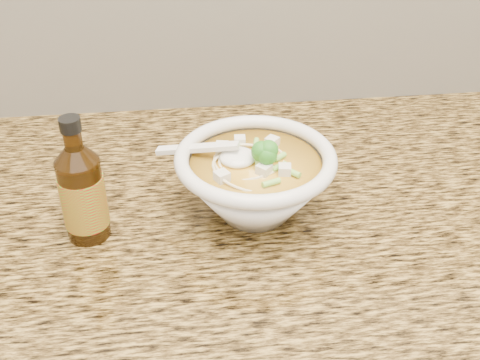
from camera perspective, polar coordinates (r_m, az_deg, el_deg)
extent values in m
cube|color=#A37E3B|center=(0.84, 6.84, -3.41)|extent=(4.00, 0.68, 0.04)
cylinder|color=white|center=(0.81, 1.41, -2.78)|extent=(0.09, 0.09, 0.01)
torus|color=white|center=(0.76, 1.49, 2.09)|extent=(0.21, 0.21, 0.02)
torus|color=beige|center=(0.76, 2.43, 1.15)|extent=(0.12, 0.12, 0.00)
torus|color=beige|center=(0.76, 0.57, 1.10)|extent=(0.11, 0.11, 0.00)
torus|color=beige|center=(0.75, 1.98, 0.68)|extent=(0.14, 0.14, 0.00)
torus|color=beige|center=(0.78, 0.50, 1.74)|extent=(0.06, 0.06, 0.00)
torus|color=beige|center=(0.78, 2.19, 1.43)|extent=(0.13, 0.13, 0.00)
torus|color=beige|center=(0.76, 1.89, 0.76)|extent=(0.09, 0.09, 0.00)
torus|color=beige|center=(0.78, 1.12, 1.26)|extent=(0.14, 0.14, 0.00)
torus|color=beige|center=(0.78, 2.63, 1.02)|extent=(0.08, 0.08, 0.00)
torus|color=beige|center=(0.78, 2.74, 0.91)|extent=(0.08, 0.08, 0.00)
torus|color=beige|center=(0.78, 1.88, 0.85)|extent=(0.06, 0.06, 0.00)
cube|color=silver|center=(0.72, 0.48, -0.27)|extent=(0.02, 0.02, 0.02)
cube|color=silver|center=(0.73, 2.69, 0.38)|extent=(0.03, 0.03, 0.02)
cube|color=silver|center=(0.78, 0.57, 2.55)|extent=(0.02, 0.02, 0.02)
cube|color=silver|center=(0.78, 1.22, 2.67)|extent=(0.02, 0.02, 0.02)
cube|color=silver|center=(0.79, 4.23, 3.21)|extent=(0.02, 0.02, 0.01)
cube|color=silver|center=(0.77, 4.41, 1.96)|extent=(0.02, 0.02, 0.02)
ellipsoid|color=#196014|center=(0.75, 2.03, 2.51)|extent=(0.04, 0.04, 0.03)
cylinder|color=#8DD953|center=(0.80, -0.83, 3.58)|extent=(0.02, 0.02, 0.01)
cylinder|color=#8DD953|center=(0.79, 4.80, 3.07)|extent=(0.02, 0.02, 0.01)
cylinder|color=#8DD953|center=(0.79, 2.24, 2.93)|extent=(0.02, 0.02, 0.01)
cylinder|color=#8DD953|center=(0.76, -2.89, 1.56)|extent=(0.01, 0.02, 0.01)
cylinder|color=#8DD953|center=(0.79, 5.86, 2.86)|extent=(0.02, 0.02, 0.01)
ellipsoid|color=white|center=(0.77, -0.23, 2.17)|extent=(0.05, 0.05, 0.02)
cube|color=white|center=(0.78, -4.09, 3.04)|extent=(0.11, 0.05, 0.03)
cylinder|color=#3F2408|center=(0.77, -14.61, -1.75)|extent=(0.07, 0.07, 0.11)
cylinder|color=#3F2408|center=(0.72, -15.58, 3.74)|extent=(0.03, 0.03, 0.02)
cylinder|color=black|center=(0.71, -15.82, 5.10)|extent=(0.03, 0.03, 0.02)
cylinder|color=red|center=(0.77, -14.58, -1.88)|extent=(0.07, 0.07, 0.07)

